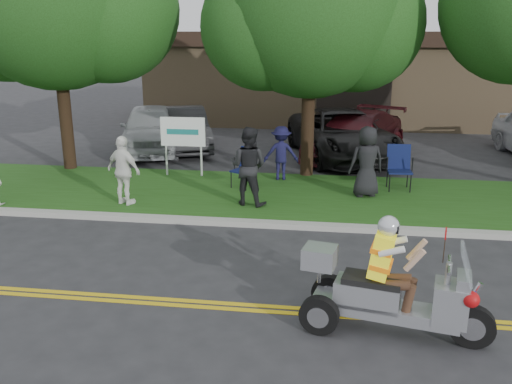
# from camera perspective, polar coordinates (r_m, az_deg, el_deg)

# --- Properties ---
(ground) EXTENTS (120.00, 120.00, 0.00)m
(ground) POSITION_cam_1_polar(r_m,az_deg,el_deg) (8.79, -0.44, -10.54)
(ground) COLOR #28282B
(ground) RESTS_ON ground
(centerline_near) EXTENTS (60.00, 0.10, 0.01)m
(centerline_near) POSITION_cam_1_polar(r_m,az_deg,el_deg) (8.28, -1.04, -12.31)
(centerline_near) COLOR gold
(centerline_near) RESTS_ON ground
(centerline_far) EXTENTS (60.00, 0.10, 0.01)m
(centerline_far) POSITION_cam_1_polar(r_m,az_deg,el_deg) (8.42, -0.87, -11.79)
(centerline_far) COLOR gold
(centerline_far) RESTS_ON ground
(curb) EXTENTS (60.00, 0.25, 0.12)m
(curb) POSITION_cam_1_polar(r_m,az_deg,el_deg) (11.54, 1.78, -3.42)
(curb) COLOR #A8A89E
(curb) RESTS_ON ground
(grass_verge) EXTENTS (60.00, 4.00, 0.10)m
(grass_verge) POSITION_cam_1_polar(r_m,az_deg,el_deg) (13.58, 2.78, -0.37)
(grass_verge) COLOR #214D14
(grass_verge) RESTS_ON ground
(commercial_building) EXTENTS (18.00, 8.20, 4.00)m
(commercial_building) POSITION_cam_1_polar(r_m,az_deg,el_deg) (26.80, 10.02, 12.04)
(commercial_building) COLOR #9E7F5B
(commercial_building) RESTS_ON ground
(tree_mid) EXTENTS (5.88, 4.80, 7.05)m
(tree_mid) POSITION_cam_1_polar(r_m,az_deg,el_deg) (14.99, 6.00, 18.12)
(tree_mid) COLOR #332114
(tree_mid) RESTS_ON ground
(business_sign) EXTENTS (1.25, 0.06, 1.75)m
(business_sign) POSITION_cam_1_polar(r_m,az_deg,el_deg) (15.15, -7.70, 5.96)
(business_sign) COLOR silver
(business_sign) RESTS_ON ground
(trike_scooter) EXTENTS (2.58, 1.10, 1.69)m
(trike_scooter) POSITION_cam_1_polar(r_m,az_deg,el_deg) (7.69, 13.55, -10.28)
(trike_scooter) COLOR black
(trike_scooter) RESTS_ON ground
(lawn_chair_a) EXTENTS (0.73, 0.74, 1.02)m
(lawn_chair_a) POSITION_cam_1_polar(r_m,az_deg,el_deg) (14.04, -1.06, 2.86)
(lawn_chair_a) COLOR black
(lawn_chair_a) RESTS_ON grass_verge
(lawn_chair_b) EXTENTS (0.62, 0.64, 1.13)m
(lawn_chair_b) POSITION_cam_1_polar(r_m,az_deg,el_deg) (14.33, 14.82, 2.83)
(lawn_chair_b) COLOR black
(lawn_chair_b) RESTS_ON grass_verge
(spectator_adult_mid) EXTENTS (1.04, 0.90, 1.83)m
(spectator_adult_mid) POSITION_cam_1_polar(r_m,az_deg,el_deg) (12.50, -0.80, 2.74)
(spectator_adult_mid) COLOR black
(spectator_adult_mid) RESTS_ON grass_verge
(spectator_adult_right) EXTENTS (1.03, 0.73, 1.62)m
(spectator_adult_right) POSITION_cam_1_polar(r_m,az_deg,el_deg) (12.89, -13.74, 2.21)
(spectator_adult_right) COLOR white
(spectator_adult_right) RESTS_ON grass_verge
(spectator_chair_a) EXTENTS (0.99, 0.62, 1.47)m
(spectator_chair_a) POSITION_cam_1_polar(r_m,az_deg,el_deg) (14.72, 2.65, 4.12)
(spectator_chair_a) COLOR #17153D
(spectator_chair_a) RESTS_ON grass_verge
(spectator_chair_b) EXTENTS (0.97, 0.77, 1.73)m
(spectator_chair_b) POSITION_cam_1_polar(r_m,az_deg,el_deg) (13.43, 11.58, 3.16)
(spectator_chair_b) COLOR black
(spectator_chair_b) RESTS_ON grass_verge
(parked_car_far_left) EXTENTS (3.08, 5.05, 1.61)m
(parked_car_far_left) POSITION_cam_1_polar(r_m,az_deg,el_deg) (19.06, -11.03, 6.58)
(parked_car_far_left) COLOR #A1A4A8
(parked_car_far_left) RESTS_ON ground
(parked_car_left) EXTENTS (3.00, 4.64, 1.44)m
(parked_car_left) POSITION_cam_1_polar(r_m,az_deg,el_deg) (19.28, -7.64, 6.61)
(parked_car_left) COLOR #2C2C2F
(parked_car_left) RESTS_ON ground
(parked_car_mid) EXTENTS (4.12, 6.15, 1.57)m
(parked_car_mid) POSITION_cam_1_polar(r_m,az_deg,el_deg) (17.92, 9.03, 6.00)
(parked_car_mid) COLOR black
(parked_car_mid) RESTS_ON ground
(parked_car_right) EXTENTS (3.98, 5.49, 1.48)m
(parked_car_right) POSITION_cam_1_polar(r_m,az_deg,el_deg) (18.17, 10.42, 5.94)
(parked_car_right) COLOR #481017
(parked_car_right) RESTS_ON ground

